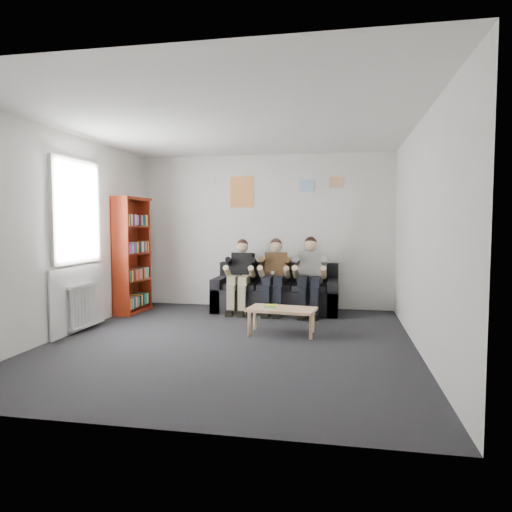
{
  "coord_description": "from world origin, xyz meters",
  "views": [
    {
      "loc": [
        1.35,
        -5.5,
        1.48
      ],
      "look_at": [
        0.08,
        1.3,
        0.99
      ],
      "focal_mm": 32.0,
      "sensor_mm": 36.0,
      "label": 1
    }
  ],
  "objects": [
    {
      "name": "room_shell",
      "position": [
        0.0,
        0.0,
        1.35
      ],
      "size": [
        5.0,
        5.0,
        5.0
      ],
      "color": "black",
      "rests_on": "ground"
    },
    {
      "name": "sofa",
      "position": [
        0.27,
        2.11,
        0.29
      ],
      "size": [
        2.08,
        0.85,
        0.8
      ],
      "color": "black",
      "rests_on": "ground"
    },
    {
      "name": "bookshelf",
      "position": [
        -2.08,
        1.6,
        0.96
      ],
      "size": [
        0.29,
        0.87,
        1.93
      ],
      "rotation": [
        0.0,
        0.0,
        -0.08
      ],
      "color": "maroon",
      "rests_on": "ground"
    },
    {
      "name": "coffee_table",
      "position": [
        0.58,
        0.49,
        0.31
      ],
      "size": [
        0.89,
        0.49,
        0.36
      ],
      "rotation": [
        0.0,
        0.0,
        -0.13
      ],
      "color": "#DCB47F",
      "rests_on": "ground"
    },
    {
      "name": "game_cases",
      "position": [
        0.42,
        0.47,
        0.38
      ],
      "size": [
        0.2,
        0.17,
        0.04
      ],
      "rotation": [
        0.0,
        0.0,
        0.04
      ],
      "color": "silver",
      "rests_on": "coffee_table"
    },
    {
      "name": "person_left",
      "position": [
        -0.31,
        1.91,
        0.61
      ],
      "size": [
        0.37,
        0.79,
        1.22
      ],
      "rotation": [
        0.0,
        0.0,
        -0.05
      ],
      "color": "black",
      "rests_on": "sofa"
    },
    {
      "name": "person_middle",
      "position": [
        0.27,
        1.91,
        0.62
      ],
      "size": [
        0.37,
        0.8,
        1.24
      ],
      "rotation": [
        0.0,
        0.0,
        0.1
      ],
      "color": "#4D3219",
      "rests_on": "sofa"
    },
    {
      "name": "person_right",
      "position": [
        0.85,
        1.91,
        0.63
      ],
      "size": [
        0.39,
        0.84,
        1.27
      ],
      "rotation": [
        0.0,
        0.0,
        -0.05
      ],
      "color": "white",
      "rests_on": "sofa"
    },
    {
      "name": "radiator",
      "position": [
        -2.15,
        0.2,
        0.35
      ],
      "size": [
        0.1,
        0.64,
        0.6
      ],
      "color": "silver",
      "rests_on": "ground"
    },
    {
      "name": "window",
      "position": [
        -2.22,
        0.2,
        1.03
      ],
      "size": [
        0.05,
        1.3,
        2.36
      ],
      "color": "white",
      "rests_on": "room_shell"
    },
    {
      "name": "poster_large",
      "position": [
        -0.4,
        2.49,
        2.05
      ],
      "size": [
        0.42,
        0.01,
        0.55
      ],
      "primitive_type": "cube",
      "color": "gold",
      "rests_on": "room_shell"
    },
    {
      "name": "poster_blue",
      "position": [
        0.75,
        2.49,
        2.15
      ],
      "size": [
        0.25,
        0.01,
        0.2
      ],
      "primitive_type": "cube",
      "color": "#44A1E8",
      "rests_on": "room_shell"
    },
    {
      "name": "poster_pink",
      "position": [
        1.25,
        2.49,
        2.2
      ],
      "size": [
        0.22,
        0.01,
        0.18
      ],
      "primitive_type": "cube",
      "color": "#D54282",
      "rests_on": "room_shell"
    },
    {
      "name": "poster_sign",
      "position": [
        -1.0,
        2.49,
        2.25
      ],
      "size": [
        0.2,
        0.01,
        0.14
      ],
      "primitive_type": "cube",
      "color": "silver",
      "rests_on": "room_shell"
    }
  ]
}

